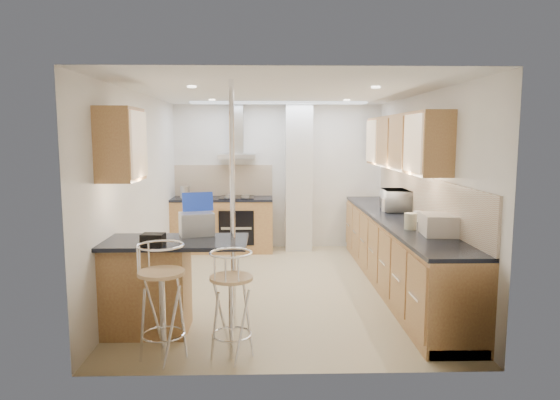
{
  "coord_description": "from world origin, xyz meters",
  "views": [
    {
      "loc": [
        -0.19,
        -6.32,
        1.97
      ],
      "look_at": [
        -0.02,
        0.2,
        1.12
      ],
      "focal_mm": 32.0,
      "sensor_mm": 36.0,
      "label": 1
    }
  ],
  "objects_px": {
    "bar_stool_end": "(232,305)",
    "bread_bin": "(438,225)",
    "microwave": "(397,200)",
    "laptop": "(197,224)",
    "bar_stool_near": "(162,302)"
  },
  "relations": [
    {
      "from": "bar_stool_end",
      "to": "bread_bin",
      "type": "height_order",
      "value": "bread_bin"
    },
    {
      "from": "microwave",
      "to": "bar_stool_end",
      "type": "relative_size",
      "value": 0.55
    },
    {
      "from": "laptop",
      "to": "bar_stool_near",
      "type": "relative_size",
      "value": 0.32
    },
    {
      "from": "microwave",
      "to": "bar_stool_end",
      "type": "height_order",
      "value": "microwave"
    },
    {
      "from": "laptop",
      "to": "bar_stool_near",
      "type": "xyz_separation_m",
      "value": [
        -0.19,
        -0.9,
        -0.53
      ]
    },
    {
      "from": "laptop",
      "to": "bar_stool_end",
      "type": "xyz_separation_m",
      "value": [
        0.42,
        -0.88,
        -0.57
      ]
    },
    {
      "from": "microwave",
      "to": "laptop",
      "type": "bearing_deg",
      "value": 127.65
    },
    {
      "from": "laptop",
      "to": "bar_stool_end",
      "type": "distance_m",
      "value": 1.13
    },
    {
      "from": "microwave",
      "to": "laptop",
      "type": "height_order",
      "value": "microwave"
    },
    {
      "from": "bread_bin",
      "to": "bar_stool_near",
      "type": "bearing_deg",
      "value": -156.21
    },
    {
      "from": "laptop",
      "to": "bar_stool_near",
      "type": "bearing_deg",
      "value": -118.28
    },
    {
      "from": "microwave",
      "to": "bar_stool_near",
      "type": "distance_m",
      "value": 3.85
    },
    {
      "from": "bar_stool_end",
      "to": "bread_bin",
      "type": "bearing_deg",
      "value": -55.9
    },
    {
      "from": "bar_stool_near",
      "to": "bread_bin",
      "type": "distance_m",
      "value": 2.93
    },
    {
      "from": "laptop",
      "to": "bar_stool_end",
      "type": "bearing_deg",
      "value": -81.39
    }
  ]
}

